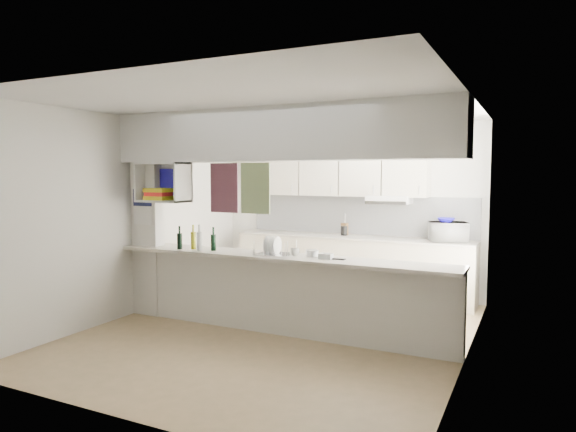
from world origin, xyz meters
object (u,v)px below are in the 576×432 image
Objects in this scene: bowl at (446,220)px; wine_bottles at (196,241)px; microwave at (448,232)px; dish_rack at (275,247)px.

bowl is 0.47× the size of wine_bottles.
wine_bottles reaches higher than microwave.
dish_rack is 0.82× the size of wine_bottles.
wine_bottles is at bearing 19.09° from microwave.
bowl is 0.57× the size of dish_rack.
bowl is at bearing 51.99° from dish_rack.
bowl reaches higher than microwave.
wine_bottles reaches higher than dish_rack.
wine_bottles is at bearing -176.06° from dish_rack.
bowl is 2.59m from dish_rack.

